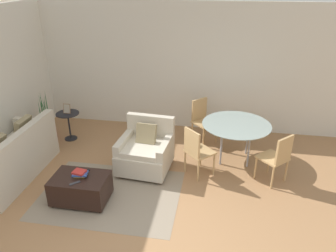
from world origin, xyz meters
TOP-DOWN VIEW (x-y plane):
  - ground_plane at (0.00, 0.00)m, footprint 20.00×20.00m
  - wall_back at (0.00, 3.78)m, footprint 12.00×0.06m
  - area_rug at (-0.60, 1.00)m, footprint 2.22×1.66m
  - couch at (-2.41, 1.21)m, footprint 0.85×1.88m
  - armchair at (-0.20, 1.86)m, footprint 0.95×0.94m
  - ottoman at (-0.99, 0.79)m, footprint 0.85×0.57m
  - book_stack at (-0.99, 0.83)m, footprint 0.25×0.20m
  - tv_remote_primary at (-0.99, 0.63)m, footprint 0.15×0.15m
  - tv_remote_secondary at (-0.95, 0.94)m, footprint 0.11×0.16m
  - potted_plant at (-2.55, 2.68)m, footprint 0.35×0.35m
  - side_table at (-2.06, 2.72)m, footprint 0.48×0.48m
  - picture_frame at (-2.06, 2.72)m, footprint 0.15×0.07m
  - dining_table at (1.38, 2.47)m, footprint 1.26×1.26m
  - dining_chair_near_left at (0.70, 1.80)m, footprint 0.59×0.59m
  - dining_chair_near_right at (2.05, 1.80)m, footprint 0.59×0.59m
  - dining_chair_far_left at (0.70, 3.14)m, footprint 0.59×0.59m

SIDE VIEW (x-z plane):
  - ground_plane at x=0.00m, z-range 0.00..0.00m
  - area_rug at x=-0.60m, z-range 0.00..0.01m
  - ottoman at x=-0.99m, z-range 0.02..0.45m
  - potted_plant at x=-2.55m, z-range -0.30..0.79m
  - couch at x=-2.41m, z-range -0.15..0.79m
  - armchair at x=-0.20m, z-range -0.10..0.81m
  - side_table at x=-2.06m, z-range 0.12..0.72m
  - tv_remote_primary at x=-0.99m, z-range 0.43..0.44m
  - tv_remote_secondary at x=-0.95m, z-range 0.43..0.44m
  - book_stack at x=-0.99m, z-range 0.43..0.52m
  - dining_chair_near_left at x=0.70m, z-range 0.07..0.97m
  - dining_chair_near_right at x=2.05m, z-range 0.07..0.97m
  - dining_chair_far_left at x=0.70m, z-range 0.07..0.97m
  - dining_table at x=1.38m, z-range 0.30..1.03m
  - picture_frame at x=-2.06m, z-range 0.60..0.80m
  - wall_back at x=0.00m, z-range 0.00..2.75m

